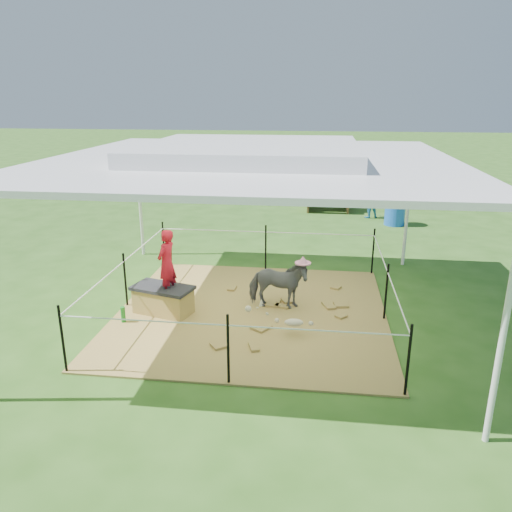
# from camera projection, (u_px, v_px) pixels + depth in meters

# --- Properties ---
(ground) EXTENTS (90.00, 90.00, 0.00)m
(ground) POSITION_uv_depth(u_px,v_px,m) (252.00, 313.00, 8.67)
(ground) COLOR #2D5919
(ground) RESTS_ON ground
(hay_patch) EXTENTS (4.60, 4.60, 0.03)m
(hay_patch) POSITION_uv_depth(u_px,v_px,m) (252.00, 312.00, 8.67)
(hay_patch) COLOR brown
(hay_patch) RESTS_ON ground
(canopy_tent) EXTENTS (6.30, 6.30, 2.90)m
(canopy_tent) POSITION_uv_depth(u_px,v_px,m) (251.00, 157.00, 7.84)
(canopy_tent) COLOR silver
(canopy_tent) RESTS_ON ground
(rope_fence) EXTENTS (4.54, 4.54, 1.00)m
(rope_fence) POSITION_uv_depth(u_px,v_px,m) (252.00, 278.00, 8.47)
(rope_fence) COLOR black
(rope_fence) RESTS_ON ground
(straw_bale) EXTENTS (1.06, 0.73, 0.43)m
(straw_bale) POSITION_uv_depth(u_px,v_px,m) (163.00, 301.00, 8.56)
(straw_bale) COLOR olive
(straw_bale) RESTS_ON hay_patch
(dark_cloth) EXTENTS (1.13, 0.80, 0.05)m
(dark_cloth) POSITION_uv_depth(u_px,v_px,m) (162.00, 288.00, 8.49)
(dark_cloth) COLOR black
(dark_cloth) RESTS_ON straw_bale
(woman) EXTENTS (0.38, 0.48, 1.15)m
(woman) POSITION_uv_depth(u_px,v_px,m) (166.00, 258.00, 8.31)
(woman) COLOR red
(woman) RESTS_ON straw_bale
(green_bottle) EXTENTS (0.09, 0.09, 0.27)m
(green_bottle) POSITION_uv_depth(u_px,v_px,m) (123.00, 314.00, 8.23)
(green_bottle) COLOR #1B7D21
(green_bottle) RESTS_ON hay_patch
(pony) EXTENTS (1.06, 0.50, 0.88)m
(pony) POSITION_uv_depth(u_px,v_px,m) (278.00, 285.00, 8.67)
(pony) COLOR #535359
(pony) RESTS_ON hay_patch
(pink_hat) EXTENTS (0.27, 0.27, 0.13)m
(pink_hat) POSITION_uv_depth(u_px,v_px,m) (278.00, 257.00, 8.51)
(pink_hat) COLOR pink
(pink_hat) RESTS_ON pony
(foal) EXTENTS (0.88, 0.53, 0.47)m
(foal) POSITION_uv_depth(u_px,v_px,m) (294.00, 321.00, 7.76)
(foal) COLOR beige
(foal) RESTS_ON hay_patch
(trash_barrel) EXTENTS (0.71, 0.71, 0.90)m
(trash_barrel) POSITION_uv_depth(u_px,v_px,m) (395.00, 210.00, 14.38)
(trash_barrel) COLOR blue
(trash_barrel) RESTS_ON ground
(picnic_table_near) EXTENTS (1.64, 1.19, 0.68)m
(picnic_table_near) POSITION_uv_depth(u_px,v_px,m) (328.00, 200.00, 16.27)
(picnic_table_near) COLOR #51391B
(picnic_table_near) RESTS_ON ground
(picnic_table_far) EXTENTS (2.18, 1.67, 0.86)m
(picnic_table_far) POSITION_uv_depth(u_px,v_px,m) (424.00, 192.00, 17.04)
(picnic_table_far) COLOR #57321E
(picnic_table_far) RESTS_ON ground
(distant_person) EXTENTS (0.60, 0.54, 1.03)m
(distant_person) POSITION_uv_depth(u_px,v_px,m) (370.00, 201.00, 15.21)
(distant_person) COLOR #378FCE
(distant_person) RESTS_ON ground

